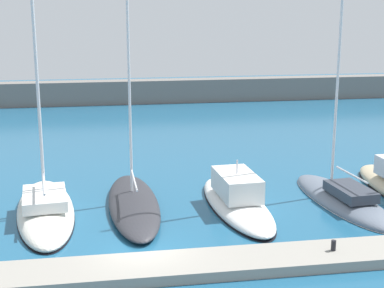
{
  "coord_description": "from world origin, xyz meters",
  "views": [
    {
      "loc": [
        -1.54,
        -21.96,
        10.13
      ],
      "look_at": [
        3.23,
        6.95,
        3.05
      ],
      "focal_mm": 53.17,
      "sensor_mm": 36.0,
      "label": 1
    }
  ],
  "objects_px": {
    "sailboat_ivory_fourth": "(45,208)",
    "sailboat_charcoal_fifth": "(133,202)",
    "sailboat_slate_seventh": "(343,198)",
    "dock_bollard": "(333,245)",
    "motorboat_white_sixth": "(237,200)"
  },
  "relations": [
    {
      "from": "sailboat_ivory_fourth",
      "to": "motorboat_white_sixth",
      "type": "height_order",
      "value": "sailboat_ivory_fourth"
    },
    {
      "from": "sailboat_charcoal_fifth",
      "to": "motorboat_white_sixth",
      "type": "distance_m",
      "value": 5.33
    },
    {
      "from": "sailboat_ivory_fourth",
      "to": "sailboat_charcoal_fifth",
      "type": "height_order",
      "value": "sailboat_ivory_fourth"
    },
    {
      "from": "sailboat_ivory_fourth",
      "to": "dock_bollard",
      "type": "height_order",
      "value": "sailboat_ivory_fourth"
    },
    {
      "from": "sailboat_ivory_fourth",
      "to": "motorboat_white_sixth",
      "type": "distance_m",
      "value": 9.69
    },
    {
      "from": "dock_bollard",
      "to": "sailboat_ivory_fourth",
      "type": "bearing_deg",
      "value": 148.86
    },
    {
      "from": "sailboat_charcoal_fifth",
      "to": "sailboat_slate_seventh",
      "type": "distance_m",
      "value": 11.06
    },
    {
      "from": "sailboat_ivory_fourth",
      "to": "motorboat_white_sixth",
      "type": "xyz_separation_m",
      "value": [
        9.67,
        -0.56,
        0.1
      ]
    },
    {
      "from": "sailboat_charcoal_fifth",
      "to": "sailboat_slate_seventh",
      "type": "height_order",
      "value": "sailboat_slate_seventh"
    },
    {
      "from": "sailboat_charcoal_fifth",
      "to": "sailboat_slate_seventh",
      "type": "relative_size",
      "value": 0.88
    },
    {
      "from": "sailboat_ivory_fourth",
      "to": "sailboat_slate_seventh",
      "type": "height_order",
      "value": "sailboat_ivory_fourth"
    },
    {
      "from": "sailboat_charcoal_fifth",
      "to": "dock_bollard",
      "type": "height_order",
      "value": "sailboat_charcoal_fifth"
    },
    {
      "from": "sailboat_ivory_fourth",
      "to": "sailboat_charcoal_fifth",
      "type": "relative_size",
      "value": 1.13
    },
    {
      "from": "motorboat_white_sixth",
      "to": "sailboat_charcoal_fifth",
      "type": "bearing_deg",
      "value": 78.18
    },
    {
      "from": "sailboat_ivory_fourth",
      "to": "motorboat_white_sixth",
      "type": "relative_size",
      "value": 2.11
    }
  ]
}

